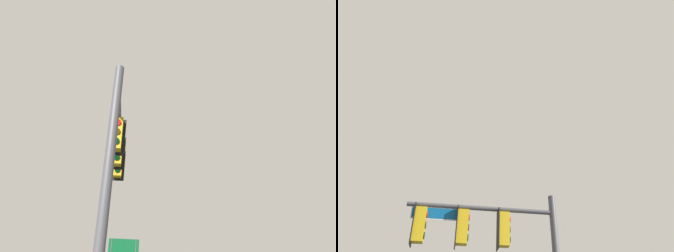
{
  "view_description": "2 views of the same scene",
  "coord_description": "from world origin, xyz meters",
  "views": [
    {
      "loc": [
        -12.6,
        -5.9,
        1.23
      ],
      "look_at": [
        -2.52,
        -7.18,
        6.78
      ],
      "focal_mm": 28.0,
      "sensor_mm": 36.0,
      "label": 1
    },
    {
      "loc": [
        -3.48,
        5.4,
        1.54
      ],
      "look_at": [
        -4.76,
        -3.29,
        7.81
      ],
      "focal_mm": 35.0,
      "sensor_mm": 36.0,
      "label": 2
    }
  ],
  "objects": [
    {
      "name": "signal_pole_near",
      "position": [
        -4.81,
        -5.22,
        4.41
      ],
      "size": [
        5.06,
        0.58,
        6.29
      ],
      "color": "#47474C",
      "rests_on": "ground_plane"
    },
    {
      "name": "highway_sign",
      "position": [
        18.51,
        -5.1,
        2.94
      ],
      "size": [
        1.05,
        3.23,
        4.07
      ],
      "color": "#47474C",
      "rests_on": "ground_plane"
    }
  ]
}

